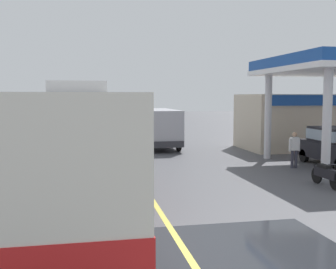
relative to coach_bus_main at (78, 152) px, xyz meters
The scene contains 10 objects.
ground 16.20m from the coach_bus_main, 82.02° to the left, with size 120.00×120.00×0.00m, color #4C4C51.
lane_divider_stripe 11.31m from the coach_bus_main, 78.46° to the left, with size 0.16×50.00×0.01m, color #D8CC4C.
wet_puddle_patch 5.28m from the coach_bus_main, 44.43° to the right, with size 4.18×3.41×0.01m, color #26282D.
coach_bus_main is the anchor object (origin of this frame).
gas_station_roadside 16.61m from the coach_bus_main, 36.79° to the left, with size 9.10×11.95×5.10m.
car_at_pump 12.91m from the coach_bus_main, 25.53° to the left, with size 1.70×4.20×1.82m.
minibus_opposing_lane 14.94m from the coach_bus_main, 71.53° to the left, with size 2.04×6.13×2.44m.
motorcycle_parked_forecourt 8.98m from the coach_bus_main, 10.71° to the left, with size 0.55×1.80×0.92m.
pedestrian_near_pump 10.98m from the coach_bus_main, 29.73° to the left, with size 0.55×0.22×1.66m.
car_trailing_behind_bus 17.27m from the coach_bus_main, 89.93° to the left, with size 1.70×4.20×1.82m.
Camera 1 is at (-1.99, -7.62, 3.26)m, focal length 43.95 mm.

